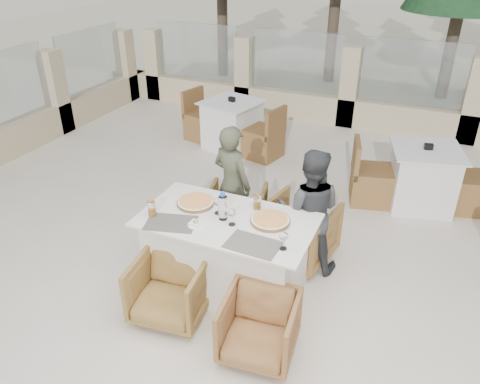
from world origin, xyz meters
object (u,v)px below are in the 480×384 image
at_px(bg_table_b, 422,178).
at_px(armchair_far_right, 298,231).
at_px(pizza_left, 196,202).
at_px(armchair_near_left, 170,288).
at_px(pizza_right, 270,220).
at_px(wine_glass_near, 232,216).
at_px(water_bottle, 223,206).
at_px(beer_glass_left, 152,208).
at_px(armchair_near_right, 259,327).
at_px(wine_glass_corner, 284,240).
at_px(beer_glass_right, 257,202).
at_px(olive_dish, 196,223).
at_px(armchair_far_left, 237,213).
at_px(dining_table, 227,253).
at_px(wine_glass_centre, 218,205).
at_px(bg_table_a, 232,125).
at_px(diner_right, 309,212).
at_px(diner_left, 232,184).

bearing_deg(bg_table_b, armchair_far_right, -136.94).
distance_m(pizza_left, armchair_near_left, 0.85).
xyz_separation_m(pizza_right, wine_glass_near, (-0.30, -0.17, 0.07)).
xyz_separation_m(pizza_left, water_bottle, (0.35, -0.13, 0.11)).
bearing_deg(beer_glass_left, bg_table_b, 49.67).
distance_m(beer_glass_left, bg_table_b, 3.46).
bearing_deg(bg_table_b, pizza_left, -144.67).
bearing_deg(water_bottle, armchair_near_right, -46.33).
relative_size(wine_glass_corner, armchair_near_right, 0.31).
bearing_deg(beer_glass_left, water_bottle, 18.12).
xyz_separation_m(beer_glass_right, olive_dish, (-0.39, -0.49, -0.05)).
distance_m(water_bottle, armchair_far_left, 1.08).
xyz_separation_m(dining_table, wine_glass_corner, (0.62, -0.23, 0.48)).
relative_size(pizza_left, wine_glass_centre, 1.94).
relative_size(dining_table, beer_glass_right, 10.96).
bearing_deg(wine_glass_centre, armchair_near_left, -106.55).
bearing_deg(bg_table_a, wine_glass_centre, -54.01).
bearing_deg(wine_glass_near, beer_glass_right, 73.82).
bearing_deg(armchair_near_right, wine_glass_centre, 128.60).
bearing_deg(pizza_left, armchair_near_right, -38.67).
distance_m(dining_table, pizza_right, 0.57).
bearing_deg(dining_table, bg_table_a, 113.68).
bearing_deg(armchair_far_left, wine_glass_near, 98.49).
relative_size(pizza_right, wine_glass_centre, 1.96).
xyz_separation_m(pizza_right, armchair_near_left, (-0.68, -0.67, -0.50)).
height_order(dining_table, pizza_left, pizza_left).
distance_m(wine_glass_centre, bg_table_b, 2.92).
bearing_deg(wine_glass_corner, dining_table, 159.63).
bearing_deg(armchair_far_left, beer_glass_left, 57.20).
xyz_separation_m(wine_glass_near, armchair_far_left, (-0.36, 0.91, -0.57)).
xyz_separation_m(wine_glass_near, armchair_near_left, (-0.38, -0.49, -0.57)).
xyz_separation_m(wine_glass_corner, beer_glass_right, (-0.44, 0.51, -0.02)).
bearing_deg(water_bottle, olive_dish, -132.56).
relative_size(water_bottle, armchair_far_right, 0.39).
bearing_deg(armchair_near_left, beer_glass_right, 53.39).
xyz_separation_m(dining_table, bg_table_a, (-1.37, 3.13, 0.00)).
distance_m(dining_table, wine_glass_near, 0.49).
bearing_deg(diner_right, armchair_near_left, 40.89).
bearing_deg(dining_table, armchair_far_right, 56.34).
bearing_deg(armchair_near_right, dining_table, 125.69).
xyz_separation_m(pizza_right, armchair_far_left, (-0.66, 0.74, -0.50)).
xyz_separation_m(water_bottle, wine_glass_centre, (-0.09, 0.07, -0.05)).
relative_size(armchair_far_right, armchair_near_left, 1.10).
height_order(wine_glass_centre, beer_glass_right, wine_glass_centre).
height_order(beer_glass_left, armchair_near_right, beer_glass_left).
bearing_deg(diner_left, wine_glass_corner, 149.59).
bearing_deg(water_bottle, dining_table, 17.41).
bearing_deg(pizza_left, water_bottle, -20.19).
xyz_separation_m(beer_glass_left, armchair_far_right, (1.14, 0.94, -0.52)).
xyz_separation_m(diner_left, bg_table_b, (1.89, 1.58, -0.28)).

